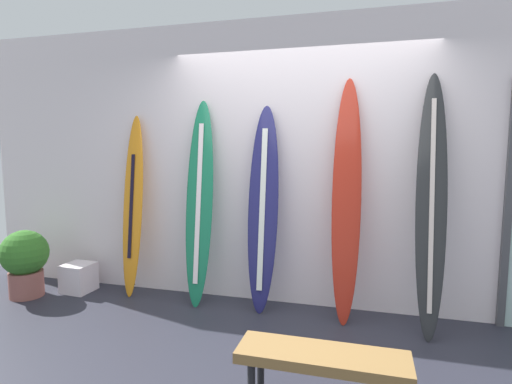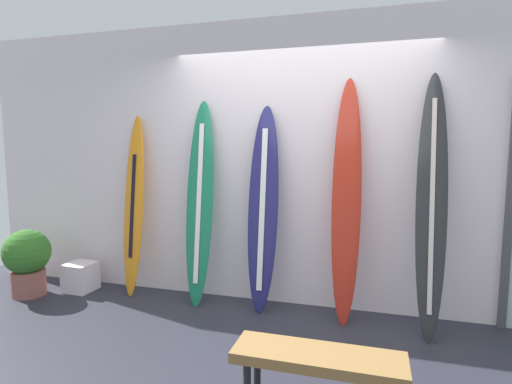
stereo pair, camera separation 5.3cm
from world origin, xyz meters
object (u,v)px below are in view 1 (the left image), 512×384
display_block_left (79,278)px  surfboard_navy (263,209)px  surfboard_sunset (133,208)px  surfboard_charcoal (431,206)px  bench (322,364)px  potted_plant (25,260)px  surfboard_emerald (199,203)px  surfboard_crimson (346,202)px

display_block_left → surfboard_navy: bearing=2.2°
surfboard_sunset → surfboard_charcoal: (2.89, -0.11, 0.15)m
display_block_left → bench: bearing=-28.1°
surfboard_navy → potted_plant: 2.58m
surfboard_emerald → display_block_left: (-1.40, -0.07, -0.86)m
surfboard_sunset → surfboard_charcoal: bearing=-2.1°
surfboard_charcoal → bench: (-0.73, -1.49, -0.69)m
surfboard_crimson → surfboard_navy: bearing=178.8°
surfboard_navy → surfboard_crimson: surfboard_crimson is taller
surfboard_emerald → surfboard_crimson: surfboard_crimson is taller
surfboard_sunset → display_block_left: surfboard_sunset is taller
surfboard_charcoal → surfboard_crimson: bearing=174.4°
surfboard_emerald → surfboard_charcoal: surfboard_charcoal is taller
surfboard_emerald → potted_plant: size_ratio=2.88×
surfboard_sunset → surfboard_navy: surfboard_navy is taller
surfboard_navy → potted_plant: surfboard_navy is taller
surfboard_charcoal → potted_plant: size_ratio=3.12×
surfboard_navy → surfboard_charcoal: bearing=-3.3°
surfboard_charcoal → display_block_left: (-3.52, 0.00, -0.93)m
surfboard_sunset → surfboard_navy: bearing=-0.9°
potted_plant → surfboard_sunset: bearing=19.3°
potted_plant → surfboard_navy: bearing=8.0°
surfboard_sunset → surfboard_emerald: surfboard_emerald is taller
surfboard_emerald → potted_plant: surfboard_emerald is taller
surfboard_charcoal → bench: 1.80m
surfboard_emerald → bench: 2.18m
surfboard_navy → display_block_left: size_ratio=6.44×
surfboard_sunset → potted_plant: 1.25m
surfboard_emerald → potted_plant: bearing=-169.4°
surfboard_crimson → surfboard_charcoal: size_ratio=0.99×
surfboard_emerald → display_block_left: bearing=-177.0°
surfboard_sunset → bench: 2.74m
surfboard_crimson → surfboard_sunset: bearing=179.0°
surfboard_sunset → potted_plant: surfboard_sunset is taller
surfboard_emerald → surfboard_charcoal: size_ratio=0.92×
surfboard_sunset → bench: surfboard_sunset is taller
surfboard_crimson → surfboard_charcoal: 0.70m
surfboard_navy → bench: 1.83m
display_block_left → surfboard_crimson: bearing=1.3°
surfboard_crimson → potted_plant: surfboard_crimson is taller
surfboard_emerald → bench: (1.39, -1.57, -0.62)m
surfboard_sunset → surfboard_emerald: 0.77m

